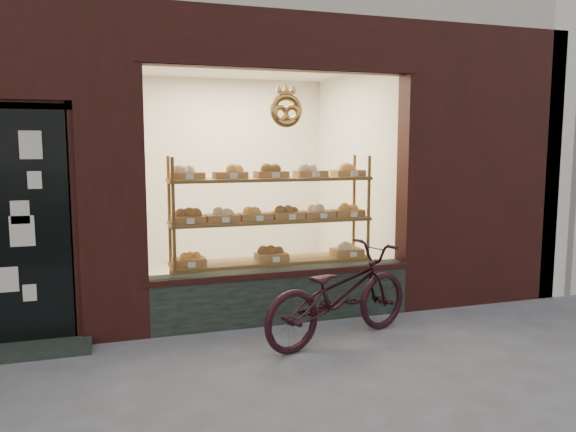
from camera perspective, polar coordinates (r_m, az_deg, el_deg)
name	(u,v)px	position (r m, az deg, el deg)	size (l,w,h in m)	color
ground	(314,423)	(3.93, 2.68, -20.28)	(90.00, 90.00, 0.00)	#4C4C4C
display_shelf	(271,230)	(6.12, -1.70, -1.40)	(2.20, 0.45, 1.70)	brown
bicycle	(339,294)	(5.28, 5.22, -7.87)	(0.59, 1.69, 0.89)	black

